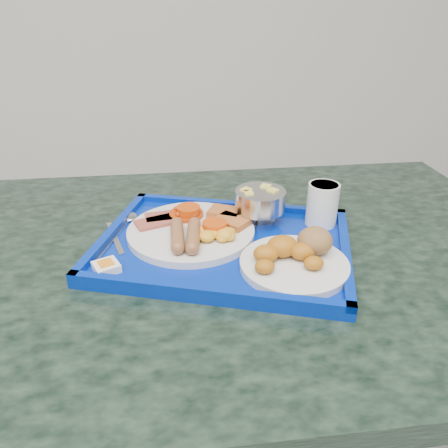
% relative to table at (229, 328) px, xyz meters
% --- Properties ---
extents(table, '(1.22, 0.82, 0.76)m').
position_rel_table_xyz_m(table, '(0.00, 0.00, 0.00)').
color(table, slate).
rests_on(table, floor).
extents(tray, '(0.53, 0.45, 0.03)m').
position_rel_table_xyz_m(tray, '(-0.01, -0.01, 0.20)').
color(tray, '#03249A').
rests_on(tray, table).
extents(main_plate, '(0.24, 0.24, 0.04)m').
position_rel_table_xyz_m(main_plate, '(-0.06, 0.03, 0.22)').
color(main_plate, silver).
rests_on(main_plate, tray).
extents(bread_plate, '(0.18, 0.18, 0.06)m').
position_rel_table_xyz_m(bread_plate, '(0.10, -0.10, 0.23)').
color(bread_plate, silver).
rests_on(bread_plate, tray).
extents(fruit_bowl, '(0.10, 0.10, 0.07)m').
position_rel_table_xyz_m(fruit_bowl, '(0.07, 0.07, 0.26)').
color(fruit_bowl, '#B8B8BA').
rests_on(fruit_bowl, tray).
extents(juice_cup, '(0.06, 0.06, 0.08)m').
position_rel_table_xyz_m(juice_cup, '(0.19, 0.04, 0.26)').
color(juice_cup, white).
rests_on(juice_cup, tray).
extents(spoon, '(0.06, 0.17, 0.01)m').
position_rel_table_xyz_m(spoon, '(-0.19, 0.09, 0.21)').
color(spoon, '#B8B8BA').
rests_on(spoon, tray).
extents(knife, '(0.06, 0.17, 0.00)m').
position_rel_table_xyz_m(knife, '(-0.21, 0.04, 0.21)').
color(knife, '#B8B8BA').
rests_on(knife, tray).
extents(jam_packet, '(0.05, 0.05, 0.02)m').
position_rel_table_xyz_m(jam_packet, '(-0.21, -0.07, 0.22)').
color(jam_packet, white).
rests_on(jam_packet, tray).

